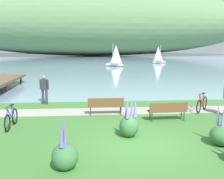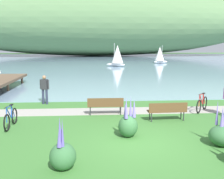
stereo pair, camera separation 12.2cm
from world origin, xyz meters
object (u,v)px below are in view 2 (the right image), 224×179
object	(u,v)px
park_bench_near_camera	(167,110)
park_bench_further_along	(105,105)
bicycle_beside_path	(202,104)
bicycle_leaning_near_bench	(11,118)
sailboat_toward_hillside	(117,56)
person_at_shoreline	(45,88)
sailboat_mid_bay	(160,55)

from	to	relation	value
park_bench_near_camera	park_bench_further_along	xyz separation A→B (m)	(-2.80, 1.28, 0.00)
park_bench_near_camera	bicycle_beside_path	size ratio (longest dim) A/B	1.29
bicycle_leaning_near_bench	sailboat_toward_hillside	xyz separation A→B (m)	(7.20, 30.83, 1.35)
sailboat_toward_hillside	park_bench_further_along	bearing A→B (deg)	-96.07
sailboat_toward_hillside	person_at_shoreline	bearing A→B (deg)	-103.98
bicycle_leaning_near_bench	sailboat_toward_hillside	size ratio (longest dim) A/B	0.49
park_bench_further_along	sailboat_mid_bay	distance (m)	37.28
sailboat_toward_hillside	bicycle_leaning_near_bench	bearing A→B (deg)	-103.15
park_bench_further_along	sailboat_mid_bay	bearing A→B (deg)	72.04
park_bench_near_camera	sailboat_toward_hillside	world-z (taller)	sailboat_toward_hillside
bicycle_leaning_near_bench	person_at_shoreline	xyz separation A→B (m)	(0.64, 4.48, 0.58)
bicycle_leaning_near_bench	sailboat_mid_bay	size ratio (longest dim) A/B	0.53
bicycle_beside_path	sailboat_mid_bay	xyz separation A→B (m)	(6.38, 35.13, 1.20)
bicycle_beside_path	sailboat_mid_bay	bearing A→B (deg)	79.70
person_at_shoreline	park_bench_further_along	bearing A→B (deg)	-37.54
bicycle_beside_path	sailboat_toward_hillside	world-z (taller)	sailboat_toward_hillside
park_bench_further_along	park_bench_near_camera	bearing A→B (deg)	-24.62
bicycle_leaning_near_bench	bicycle_beside_path	world-z (taller)	same
bicycle_leaning_near_bench	sailboat_toward_hillside	world-z (taller)	sailboat_toward_hillside
park_bench_near_camera	bicycle_beside_path	distance (m)	2.81
park_bench_near_camera	bicycle_beside_path	bearing A→B (deg)	34.89
bicycle_leaning_near_bench	bicycle_beside_path	xyz separation A→B (m)	(9.22, 2.13, 0.00)
bicycle_beside_path	sailboat_toward_hillside	size ratio (longest dim) A/B	0.39
person_at_shoreline	sailboat_mid_bay	xyz separation A→B (m)	(14.96, 32.77, 0.62)
park_bench_near_camera	bicycle_leaning_near_bench	distance (m)	6.94
person_at_shoreline	sailboat_mid_bay	size ratio (longest dim) A/B	0.52
bicycle_beside_path	sailboat_toward_hillside	bearing A→B (deg)	94.03
park_bench_near_camera	person_at_shoreline	world-z (taller)	person_at_shoreline
bicycle_leaning_near_bench	sailboat_mid_bay	distance (m)	40.41
park_bench_near_camera	sailboat_toward_hillside	xyz separation A→B (m)	(0.28, 30.31, 1.23)
person_at_shoreline	sailboat_toward_hillside	size ratio (longest dim) A/B	0.47
park_bench_near_camera	sailboat_mid_bay	size ratio (longest dim) A/B	0.55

